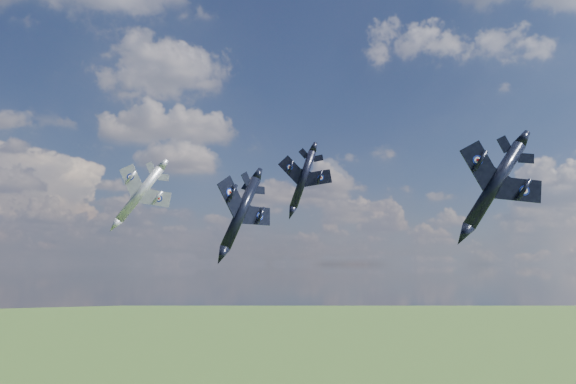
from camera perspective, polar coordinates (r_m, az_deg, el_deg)
name	(u,v)px	position (r m, az deg, el deg)	size (l,w,h in m)	color
jet_lead_navy	(241,213)	(73.32, -4.82, -2.10)	(10.46, 14.59, 3.02)	black
jet_right_navy	(494,185)	(71.42, 20.23, 0.65)	(11.79, 16.43, 3.40)	black
jet_high_navy	(303,179)	(93.74, 1.53, 1.32)	(9.86, 13.75, 2.84)	black
jet_left_silver	(140,194)	(82.30, -14.82, -0.19)	(9.21, 12.84, 2.66)	gray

